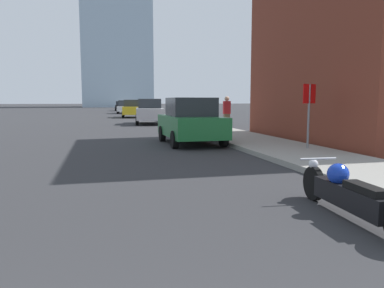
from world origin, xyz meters
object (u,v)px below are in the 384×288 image
object	(u,v)px
parked_car_silver	(149,111)
stop_sign	(309,105)
motorcycle	(348,193)
parked_car_black	(121,106)
parked_car_green	(191,121)
parked_car_yellow	(132,109)
pedestrian	(227,113)
parked_car_white	(125,107)

from	to	relation	value
parked_car_silver	stop_sign	bearing A→B (deg)	-73.73
motorcycle	parked_car_black	size ratio (longest dim) A/B	0.68
parked_car_green	stop_sign	world-z (taller)	stop_sign
motorcycle	parked_car_black	distance (m)	57.53
parked_car_green	parked_car_silver	world-z (taller)	parked_car_silver
parked_car_silver	parked_car_black	world-z (taller)	parked_car_silver
motorcycle	stop_sign	bearing A→B (deg)	67.66
parked_car_yellow	pedestrian	world-z (taller)	pedestrian
parked_car_green	parked_car_silver	xyz separation A→B (m)	(0.07, 12.74, 0.03)
parked_car_black	parked_car_green	bearing A→B (deg)	-88.56
motorcycle	pedestrian	xyz separation A→B (m)	(3.00, 13.84, 0.68)
parked_car_green	parked_car_black	xyz separation A→B (m)	(-0.02, 48.11, -0.08)
parked_car_green	pedestrian	world-z (taller)	pedestrian
motorcycle	parked_car_black	bearing A→B (deg)	94.08
parked_car_silver	parked_car_white	world-z (taller)	parked_car_silver
parked_car_yellow	pedestrian	distance (m)	19.39
parked_car_green	parked_car_yellow	size ratio (longest dim) A/B	0.87
pedestrian	parked_car_green	bearing A→B (deg)	-123.99
stop_sign	pedestrian	xyz separation A→B (m)	(-0.03, 7.74, -0.49)
parked_car_silver	parked_car_black	distance (m)	35.38
parked_car_green	pedestrian	bearing A→B (deg)	55.19
stop_sign	parked_car_green	bearing A→B (deg)	132.28
parked_car_white	stop_sign	xyz separation A→B (m)	(3.16, -38.59, 0.70)
parked_car_yellow	parked_car_white	distance (m)	11.73
pedestrian	parked_car_black	bearing A→B (deg)	93.94
parked_car_white	parked_car_green	bearing A→B (deg)	-84.01
parked_car_green	motorcycle	bearing A→B (deg)	-90.92
parked_car_green	parked_car_yellow	world-z (taller)	parked_car_green
motorcycle	parked_car_yellow	size ratio (longest dim) A/B	0.58
pedestrian	parked_car_yellow	bearing A→B (deg)	99.57
parked_car_yellow	parked_car_black	xyz separation A→B (m)	(0.22, 24.57, -0.07)
motorcycle	stop_sign	xyz separation A→B (m)	(3.03, 6.10, 1.17)
motorcycle	parked_car_yellow	world-z (taller)	parked_car_yellow
parked_car_green	parked_car_black	world-z (taller)	parked_car_green
motorcycle	parked_car_silver	xyz separation A→B (m)	(0.09, 22.15, 0.53)
parked_car_white	parked_car_black	distance (m)	12.84
motorcycle	parked_car_green	bearing A→B (deg)	93.98
parked_car_white	parked_car_yellow	bearing A→B (deg)	-84.67
motorcycle	parked_car_white	xyz separation A→B (m)	(-0.13, 44.69, 0.47)
parked_car_yellow	motorcycle	bearing A→B (deg)	-84.97
pedestrian	parked_car_white	bearing A→B (deg)	95.81
parked_car_black	parked_car_yellow	bearing A→B (deg)	-89.09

